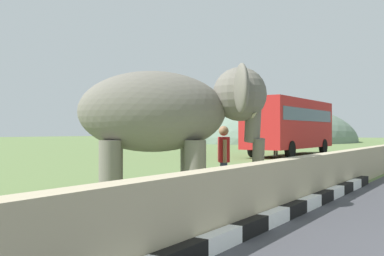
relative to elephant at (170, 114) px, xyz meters
The scene contains 7 objects.
striped_curb 3.89m from the elephant, 129.17° to the right, with size 16.20×0.20×0.24m.
barrier_parapet 2.77m from the elephant, 86.11° to the right, with size 28.00×0.36×1.00m, color tan.
elephant is the anchor object (origin of this frame).
person_handler 1.80m from the elephant, 19.47° to the right, with size 0.58×0.44×1.66m.
bus_red 20.19m from the elephant, 13.40° to the left, with size 9.51×2.67×3.50m.
cow_near 18.22m from the elephant, 16.82° to the left, with size 1.62×1.64×1.23m.
hill_east 57.10m from the elephant, 21.32° to the left, with size 31.02×24.82×11.27m.
Camera 1 is at (-5.86, 1.29, 1.53)m, focal length 42.07 mm.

